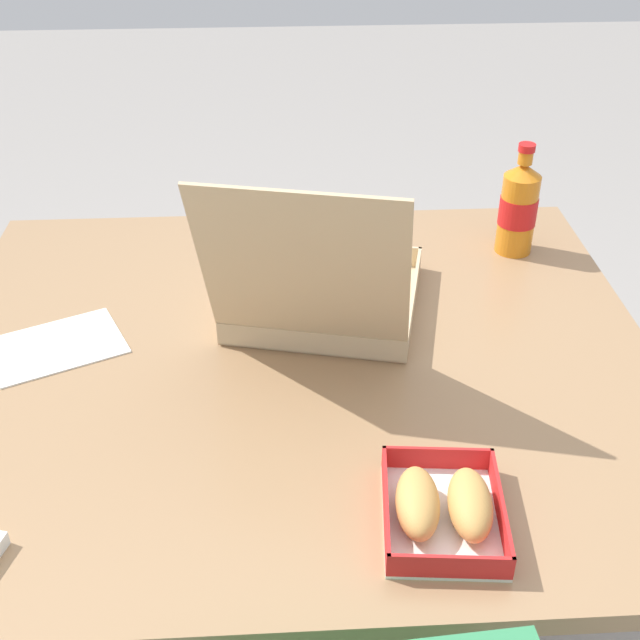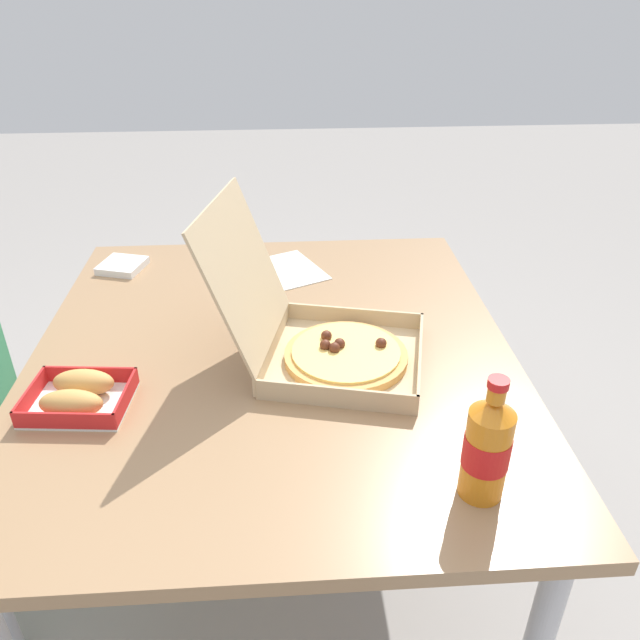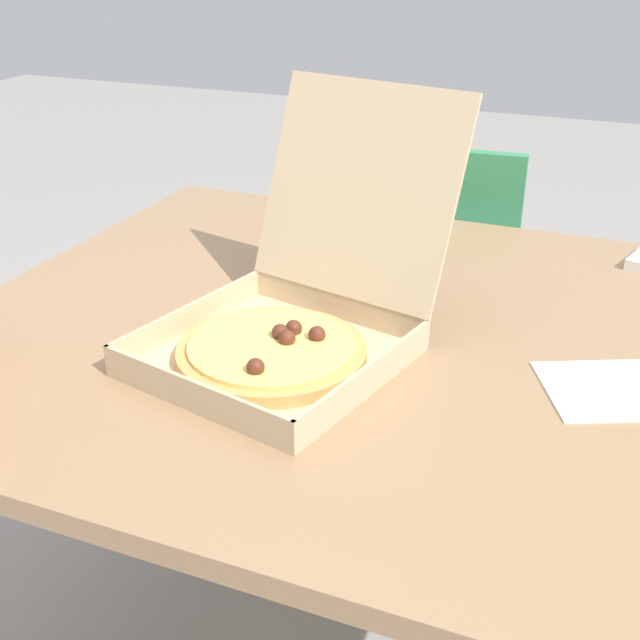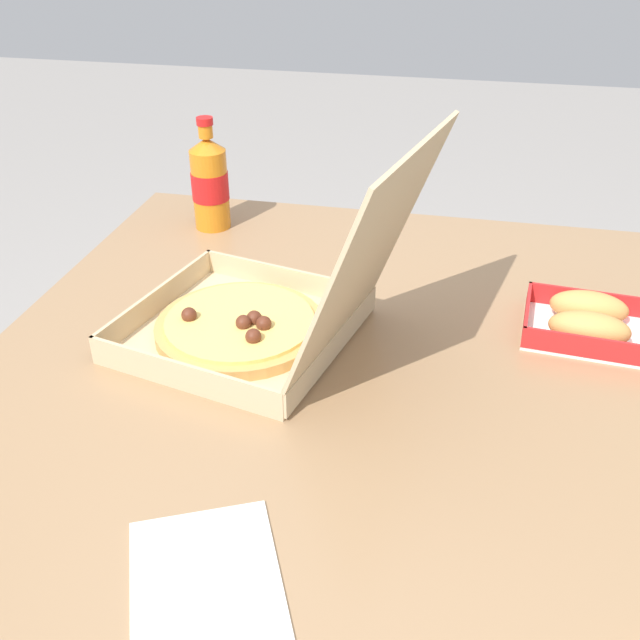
{
  "view_description": "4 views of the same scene",
  "coord_description": "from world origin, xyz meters",
  "px_view_note": "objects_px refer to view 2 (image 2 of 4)",
  "views": [
    {
      "loc": [
        0.02,
        1.11,
        1.52
      ],
      "look_at": [
        -0.04,
        -0.08,
        0.73
      ],
      "focal_mm": 46.59,
      "sensor_mm": 36.0,
      "label": 1
    },
    {
      "loc": [
        -1.16,
        -0.03,
        1.47
      ],
      "look_at": [
        0.01,
        -0.11,
        0.78
      ],
      "focal_mm": 35.11,
      "sensor_mm": 36.0,
      "label": 2
    },
    {
      "loc": [
        0.37,
        -1.04,
        1.27
      ],
      "look_at": [
        -0.01,
        -0.1,
        0.77
      ],
      "focal_mm": 45.63,
      "sensor_mm": 36.0,
      "label": 3
    },
    {
      "loc": [
        0.83,
        0.16,
        1.32
      ],
      "look_at": [
        -0.08,
        -0.03,
        0.75
      ],
      "focal_mm": 39.96,
      "sensor_mm": 36.0,
      "label": 4
    }
  ],
  "objects_px": {
    "cola_bottle": "(487,447)",
    "pizza_box_open": "(327,341)",
    "bread_side_box": "(78,395)",
    "paper_menu": "(290,270)",
    "napkin_pile": "(122,266)"
  },
  "relations": [
    {
      "from": "paper_menu",
      "to": "cola_bottle",
      "type": "bearing_deg",
      "value": 173.89
    },
    {
      "from": "bread_side_box",
      "to": "cola_bottle",
      "type": "relative_size",
      "value": 0.91
    },
    {
      "from": "pizza_box_open",
      "to": "bread_side_box",
      "type": "bearing_deg",
      "value": 104.3
    },
    {
      "from": "pizza_box_open",
      "to": "cola_bottle",
      "type": "bearing_deg",
      "value": -150.99
    },
    {
      "from": "cola_bottle",
      "to": "napkin_pile",
      "type": "distance_m",
      "value": 1.16
    },
    {
      "from": "pizza_box_open",
      "to": "cola_bottle",
      "type": "relative_size",
      "value": 2.18
    },
    {
      "from": "bread_side_box",
      "to": "cola_bottle",
      "type": "height_order",
      "value": "cola_bottle"
    },
    {
      "from": "pizza_box_open",
      "to": "napkin_pile",
      "type": "distance_m",
      "value": 0.72
    },
    {
      "from": "cola_bottle",
      "to": "pizza_box_open",
      "type": "bearing_deg",
      "value": 29.01
    },
    {
      "from": "cola_bottle",
      "to": "napkin_pile",
      "type": "height_order",
      "value": "cola_bottle"
    },
    {
      "from": "pizza_box_open",
      "to": "paper_menu",
      "type": "distance_m",
      "value": 0.46
    },
    {
      "from": "pizza_box_open",
      "to": "bread_side_box",
      "type": "height_order",
      "value": "pizza_box_open"
    },
    {
      "from": "cola_bottle",
      "to": "bread_side_box",
      "type": "bearing_deg",
      "value": 69.05
    },
    {
      "from": "bread_side_box",
      "to": "paper_menu",
      "type": "distance_m",
      "value": 0.71
    },
    {
      "from": "bread_side_box",
      "to": "pizza_box_open",
      "type": "bearing_deg",
      "value": -75.7
    }
  ]
}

